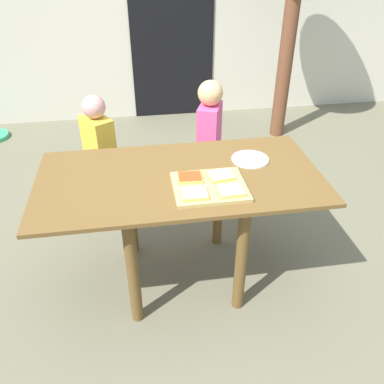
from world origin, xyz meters
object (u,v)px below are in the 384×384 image
at_px(pizza_slice_far_right, 221,175).
at_px(child_right, 209,138).
at_px(pizza_slice_near_right, 231,191).
at_px(child_left, 100,152).
at_px(cutting_board, 209,187).
at_px(pizza_slice_near_left, 195,194).
at_px(dining_table, 180,195).
at_px(plate_white_right, 250,159).
at_px(pizza_slice_far_left, 190,177).

distance_m(pizza_slice_far_right, child_right, 0.87).
xyz_separation_m(pizza_slice_near_right, pizza_slice_far_right, (-0.02, 0.15, 0.00)).
bearing_deg(pizza_slice_far_right, child_left, 129.54).
relative_size(cutting_board, child_right, 0.37).
bearing_deg(cutting_board, pizza_slice_near_right, -41.00).
bearing_deg(pizza_slice_near_left, dining_table, 101.16).
height_order(cutting_board, plate_white_right, cutting_board).
bearing_deg(dining_table, child_right, 67.67).
xyz_separation_m(pizza_slice_near_right, child_left, (-0.69, 0.97, -0.24)).
distance_m(pizza_slice_near_left, child_right, 1.04).
bearing_deg(pizza_slice_near_left, cutting_board, 41.10).
xyz_separation_m(pizza_slice_near_left, plate_white_right, (0.38, 0.33, -0.02)).
relative_size(pizza_slice_far_left, pizza_slice_near_left, 1.02).
height_order(pizza_slice_near_right, plate_white_right, pizza_slice_near_right).
distance_m(dining_table, pizza_slice_near_left, 0.28).
distance_m(pizza_slice_near_right, plate_white_right, 0.39).
bearing_deg(dining_table, pizza_slice_far_left, -56.75).
height_order(dining_table, child_right, child_right).
bearing_deg(cutting_board, child_left, 124.10).
relative_size(dining_table, child_left, 1.61).
height_order(dining_table, child_left, child_left).
relative_size(dining_table, pizza_slice_far_left, 11.13).
relative_size(plate_white_right, child_right, 0.21).
bearing_deg(cutting_board, child_right, 78.78).
xyz_separation_m(dining_table, child_left, (-0.47, 0.74, -0.08)).
height_order(pizza_slice_near_left, plate_white_right, pizza_slice_near_left).
distance_m(dining_table, cutting_board, 0.24).
bearing_deg(pizza_slice_far_left, pizza_slice_near_right, -41.17).
bearing_deg(pizza_slice_near_right, child_left, 125.59).
relative_size(pizza_slice_far_left, child_left, 0.14).
distance_m(cutting_board, child_right, 0.94).
relative_size(child_left, child_right, 0.95).
height_order(pizza_slice_near_right, pizza_slice_near_left, same).
distance_m(pizza_slice_far_right, plate_white_right, 0.28).
bearing_deg(dining_table, plate_white_right, 14.82).
height_order(dining_table, cutting_board, cutting_board).
distance_m(pizza_slice_far_left, child_right, 0.89).
xyz_separation_m(cutting_board, pizza_slice_far_right, (0.07, 0.07, 0.02)).
bearing_deg(pizza_slice_far_right, cutting_board, -136.59).
bearing_deg(pizza_slice_far_left, child_right, 72.09).
relative_size(cutting_board, pizza_slice_far_left, 2.70).
bearing_deg(dining_table, pizza_slice_far_right, -20.09).
relative_size(pizza_slice_far_right, child_left, 0.15).
xyz_separation_m(dining_table, cutting_board, (0.13, -0.15, 0.14)).
distance_m(dining_table, child_left, 0.88).
xyz_separation_m(pizza_slice_far_right, child_left, (-0.68, 0.82, -0.24)).
bearing_deg(pizza_slice_far_right, pizza_slice_near_left, -137.83).
bearing_deg(pizza_slice_far_left, plate_white_right, 25.54).
xyz_separation_m(pizza_slice_far_left, child_left, (-0.51, 0.81, -0.24)).
bearing_deg(plate_white_right, dining_table, -165.18).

